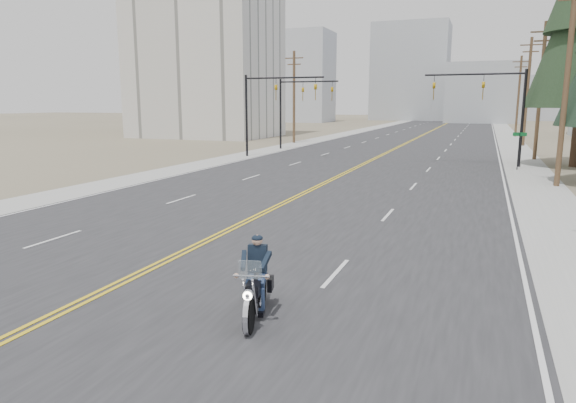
% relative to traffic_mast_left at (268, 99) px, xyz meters
% --- Properties ---
extents(ground_plane, '(400.00, 400.00, 0.00)m').
position_rel_traffic_mast_left_xyz_m(ground_plane, '(8.98, -32.00, -4.94)').
color(ground_plane, '#776D56').
rests_on(ground_plane, ground).
extents(road, '(20.00, 200.00, 0.01)m').
position_rel_traffic_mast_left_xyz_m(road, '(8.98, 38.00, -4.93)').
color(road, '#303033').
rests_on(road, ground).
extents(sidewalk_left, '(3.00, 200.00, 0.01)m').
position_rel_traffic_mast_left_xyz_m(sidewalk_left, '(-2.52, 38.00, -4.93)').
color(sidewalk_left, '#A5A5A0').
rests_on(sidewalk_left, ground).
extents(sidewalk_right, '(3.00, 200.00, 0.01)m').
position_rel_traffic_mast_left_xyz_m(sidewalk_right, '(20.48, 38.00, -4.93)').
color(sidewalk_right, '#A5A5A0').
rests_on(sidewalk_right, ground).
extents(traffic_mast_left, '(7.10, 0.26, 7.00)m').
position_rel_traffic_mast_left_xyz_m(traffic_mast_left, '(0.00, 0.00, 0.00)').
color(traffic_mast_left, black).
rests_on(traffic_mast_left, ground).
extents(traffic_mast_right, '(7.10, 0.26, 7.00)m').
position_rel_traffic_mast_left_xyz_m(traffic_mast_right, '(17.95, 0.00, 0.00)').
color(traffic_mast_right, black).
rests_on(traffic_mast_right, ground).
extents(traffic_mast_far, '(6.10, 0.26, 7.00)m').
position_rel_traffic_mast_left_xyz_m(traffic_mast_far, '(-0.33, 8.00, -0.06)').
color(traffic_mast_far, black).
rests_on(traffic_mast_far, ground).
extents(street_sign, '(0.90, 0.06, 2.62)m').
position_rel_traffic_mast_left_xyz_m(street_sign, '(19.78, -2.00, -3.13)').
color(street_sign, black).
rests_on(street_sign, ground).
extents(utility_pole_b, '(2.20, 0.30, 11.50)m').
position_rel_traffic_mast_left_xyz_m(utility_pole_b, '(21.48, -9.00, 1.05)').
color(utility_pole_b, brown).
rests_on(utility_pole_b, ground).
extents(utility_pole_c, '(2.20, 0.30, 11.00)m').
position_rel_traffic_mast_left_xyz_m(utility_pole_c, '(21.48, 6.00, 0.79)').
color(utility_pole_c, brown).
rests_on(utility_pole_c, ground).
extents(utility_pole_d, '(2.20, 0.30, 11.50)m').
position_rel_traffic_mast_left_xyz_m(utility_pole_d, '(21.48, 21.00, 1.05)').
color(utility_pole_d, brown).
rests_on(utility_pole_d, ground).
extents(utility_pole_e, '(2.20, 0.30, 11.00)m').
position_rel_traffic_mast_left_xyz_m(utility_pole_e, '(21.48, 38.00, 0.79)').
color(utility_pole_e, brown).
rests_on(utility_pole_e, ground).
extents(utility_pole_left, '(2.20, 0.30, 10.50)m').
position_rel_traffic_mast_left_xyz_m(utility_pole_left, '(-3.52, 16.00, 0.54)').
color(utility_pole_left, brown).
rests_on(utility_pole_left, ground).
extents(apartment_block, '(18.00, 14.00, 30.00)m').
position_rel_traffic_mast_left_xyz_m(apartment_block, '(-19.02, 23.00, 10.06)').
color(apartment_block, silver).
rests_on(apartment_block, ground).
extents(haze_bldg_a, '(14.00, 12.00, 22.00)m').
position_rel_traffic_mast_left_xyz_m(haze_bldg_a, '(-26.02, 83.00, 6.06)').
color(haze_bldg_a, '#B7BCC6').
rests_on(haze_bldg_a, ground).
extents(haze_bldg_b, '(18.00, 14.00, 14.00)m').
position_rel_traffic_mast_left_xyz_m(haze_bldg_b, '(16.98, 93.00, 2.06)').
color(haze_bldg_b, '#ADB2B7').
rests_on(haze_bldg_b, ground).
extents(haze_bldg_d, '(20.00, 15.00, 26.00)m').
position_rel_traffic_mast_left_xyz_m(haze_bldg_d, '(-3.02, 108.00, 8.06)').
color(haze_bldg_d, '#ADB2B7').
rests_on(haze_bldg_d, ground).
extents(haze_bldg_e, '(14.00, 14.00, 12.00)m').
position_rel_traffic_mast_left_xyz_m(haze_bldg_e, '(33.98, 118.00, 1.06)').
color(haze_bldg_e, '#B7BCC6').
rests_on(haze_bldg_e, ground).
extents(haze_bldg_f, '(12.00, 12.00, 16.00)m').
position_rel_traffic_mast_left_xyz_m(haze_bldg_f, '(-41.02, 98.00, 3.06)').
color(haze_bldg_f, '#ADB2B7').
rests_on(haze_bldg_f, ground).
extents(motorcyclist, '(1.52, 2.45, 1.77)m').
position_rel_traffic_mast_left_xyz_m(motorcyclist, '(13.12, -31.41, -4.05)').
color(motorcyclist, black).
rests_on(motorcyclist, ground).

